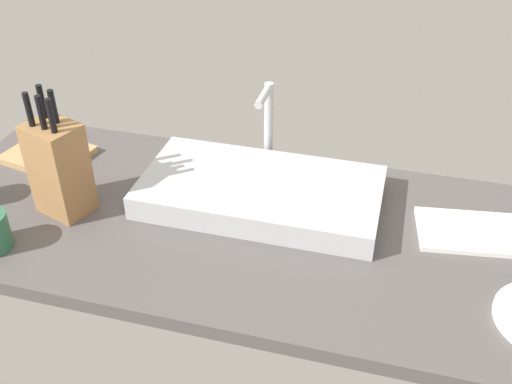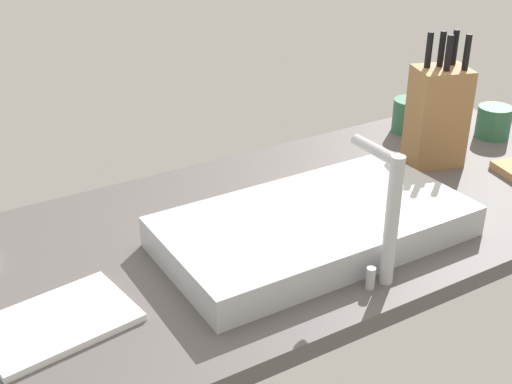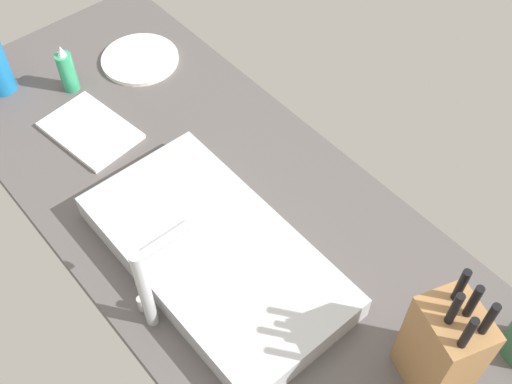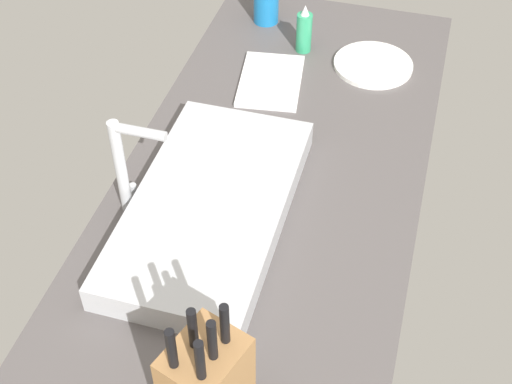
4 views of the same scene
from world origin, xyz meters
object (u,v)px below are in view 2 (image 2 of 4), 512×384
at_px(faucet, 387,209).
at_px(dish_towel, 58,322).
at_px(knife_block, 437,115).
at_px(sink_basin, 315,226).
at_px(ceramic_cup, 410,115).
at_px(coffee_mug, 494,122).

relative_size(faucet, dish_towel, 1.03).
bearing_deg(faucet, knife_block, -143.49).
bearing_deg(sink_basin, ceramic_cup, -148.75).
xyz_separation_m(dish_towel, ceramic_cup, (-1.03, -0.33, 0.04)).
xyz_separation_m(knife_block, dish_towel, (0.94, 0.15, -0.11)).
bearing_deg(dish_towel, ceramic_cup, -162.40).
bearing_deg(ceramic_cup, dish_towel, 17.60).
distance_m(faucet, coffee_mug, 0.76).
relative_size(dish_towel, coffee_mug, 2.68).
height_order(dish_towel, coffee_mug, coffee_mug).
height_order(sink_basin, ceramic_cup, ceramic_cup).
relative_size(dish_towel, ceramic_cup, 2.61).
bearing_deg(faucet, sink_basin, -81.91).
bearing_deg(sink_basin, faucet, 98.09).
distance_m(knife_block, dish_towel, 0.96).
bearing_deg(coffee_mug, dish_towel, 8.96).
relative_size(sink_basin, coffee_mug, 6.74).
relative_size(sink_basin, faucet, 2.44).
xyz_separation_m(sink_basin, faucet, (-0.02, 0.17, 0.11)).
bearing_deg(knife_block, dish_towel, 27.82).
bearing_deg(sink_basin, knife_block, -161.63).
xyz_separation_m(dish_towel, coffee_mug, (-1.18, -0.19, 0.03)).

